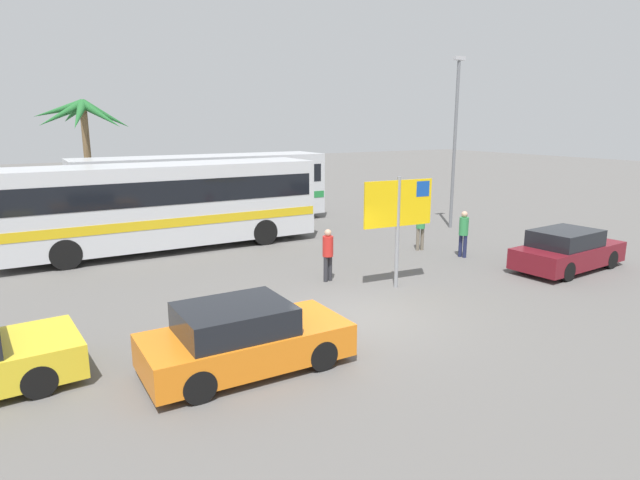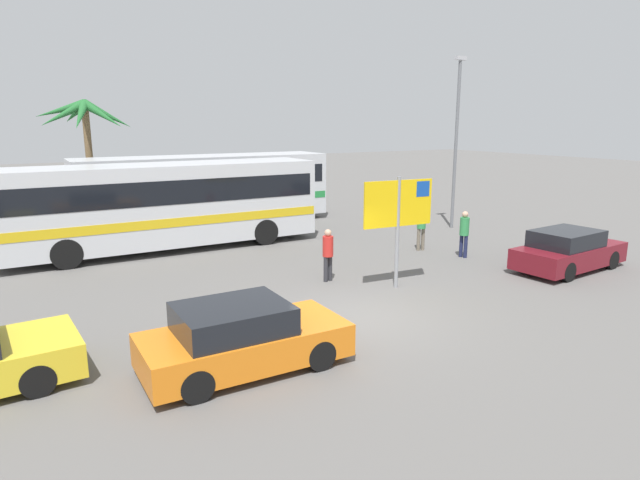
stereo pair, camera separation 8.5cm
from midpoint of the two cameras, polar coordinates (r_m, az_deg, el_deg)
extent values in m
plane|color=#605E5B|center=(13.20, 4.13, -8.32)|extent=(120.00, 120.00, 0.00)
cube|color=silver|center=(20.62, -16.14, 3.75)|extent=(11.35, 2.59, 2.90)
cube|color=black|center=(20.55, -16.23, 5.26)|extent=(10.90, 2.62, 0.84)
cube|color=gold|center=(20.70, -16.05, 2.36)|extent=(11.24, 2.62, 0.32)
cylinder|color=black|center=(22.99, -8.17, 1.87)|extent=(1.00, 0.28, 1.00)
cylinder|color=black|center=(20.88, -5.75, 0.86)|extent=(1.00, 0.28, 1.00)
cylinder|color=black|center=(21.44, -25.86, -0.03)|extent=(1.00, 0.28, 1.00)
cylinder|color=black|center=(19.16, -25.27, -1.34)|extent=(1.00, 0.28, 1.00)
cube|color=silver|center=(25.21, -12.00, 5.47)|extent=(11.35, 2.59, 2.90)
cube|color=black|center=(25.15, -12.06, 6.72)|extent=(10.90, 2.62, 0.84)
cube|color=#23843D|center=(25.27, -11.95, 4.33)|extent=(11.24, 2.62, 0.32)
cylinder|color=black|center=(27.72, -5.74, 3.74)|extent=(1.00, 0.28, 1.00)
cylinder|color=black|center=(25.64, -3.56, 3.07)|extent=(1.00, 0.28, 1.00)
cylinder|color=black|center=(25.67, -20.19, 2.33)|extent=(1.00, 0.28, 1.00)
cylinder|color=black|center=(23.40, -19.15, 1.49)|extent=(1.00, 0.28, 1.00)
cylinder|color=gray|center=(15.30, 8.39, 0.73)|extent=(0.11, 0.11, 3.20)
cube|color=yellow|center=(15.15, 8.50, 3.87)|extent=(2.20, 0.25, 1.30)
cube|color=#1447A8|center=(15.56, 11.00, 5.38)|extent=(0.44, 0.11, 0.44)
cube|color=orange|center=(10.60, -7.74, -10.98)|extent=(3.93, 1.77, 0.64)
cube|color=black|center=(10.30, -9.06, -8.24)|extent=(2.05, 1.63, 0.52)
cylinder|color=black|center=(11.81, -3.73, -9.33)|extent=(0.60, 0.16, 0.60)
cylinder|color=black|center=(10.50, 0.33, -12.19)|extent=(0.60, 0.16, 0.60)
cylinder|color=black|center=(11.03, -15.34, -11.39)|extent=(0.60, 0.16, 0.60)
cylinder|color=black|center=(9.62, -12.71, -14.95)|extent=(0.60, 0.16, 0.60)
cylinder|color=black|center=(12.31, -28.59, -9.96)|extent=(0.61, 0.20, 0.60)
cylinder|color=black|center=(10.74, -27.64, -13.12)|extent=(0.61, 0.20, 0.60)
cube|color=maroon|center=(19.03, 25.09, -1.46)|extent=(4.17, 1.96, 0.64)
cube|color=black|center=(18.70, 24.87, 0.16)|extent=(2.22, 1.68, 0.52)
cylinder|color=black|center=(20.50, 25.03, -1.06)|extent=(0.61, 0.21, 0.60)
cylinder|color=black|center=(19.81, 28.78, -1.87)|extent=(0.61, 0.21, 0.60)
cylinder|color=black|center=(18.42, 21.02, -2.13)|extent=(0.61, 0.21, 0.60)
cylinder|color=black|center=(17.64, 25.05, -3.10)|extent=(0.61, 0.21, 0.60)
cylinder|color=#2D2D33|center=(15.97, 0.76, -3.13)|extent=(0.13, 0.13, 0.77)
cylinder|color=#2D2D33|center=(16.09, 1.23, -3.01)|extent=(0.13, 0.13, 0.77)
cylinder|color=red|center=(15.86, 1.01, -0.67)|extent=(0.32, 0.32, 0.61)
sphere|color=tan|center=(15.77, 1.01, 0.78)|extent=(0.21, 0.21, 0.21)
cylinder|color=#1E2347|center=(19.45, 15.36, -0.69)|extent=(0.13, 0.13, 0.80)
cylinder|color=#1E2347|center=(19.55, 14.92, -0.60)|extent=(0.13, 0.13, 0.80)
cylinder|color=#338E4C|center=(19.36, 15.26, 1.41)|extent=(0.32, 0.32, 0.63)
sphere|color=tan|center=(19.28, 15.33, 2.65)|extent=(0.22, 0.22, 0.22)
cylinder|color=#706656|center=(20.17, 10.57, 0.06)|extent=(0.13, 0.13, 0.83)
cylinder|color=#706656|center=(20.25, 11.02, 0.09)|extent=(0.13, 0.13, 0.83)
cylinder|color=#338E4C|center=(20.07, 10.88, 2.15)|extent=(0.32, 0.32, 0.66)
sphere|color=tan|center=(19.99, 10.93, 3.40)|extent=(0.23, 0.23, 0.23)
cylinder|color=slate|center=(24.56, 14.35, 9.60)|extent=(0.14, 0.14, 7.22)
cube|color=#B2B2B7|center=(24.68, 14.84, 18.22)|extent=(0.56, 0.20, 0.16)
cylinder|color=brown|center=(27.34, -23.19, 7.20)|extent=(0.32, 0.32, 5.28)
cone|color=#23662D|center=(27.31, -21.55, 12.21)|extent=(2.17, 0.64, 1.43)
cone|color=#23662D|center=(28.17, -22.53, 12.48)|extent=(1.71, 2.02, 1.10)
cone|color=#23662D|center=(28.19, -24.53, 12.19)|extent=(1.10, 2.23, 1.21)
cone|color=#23662D|center=(27.47, -25.87, 12.32)|extent=(2.26, 1.07, 1.00)
cone|color=#23662D|center=(26.90, -25.59, 11.96)|extent=(2.20, 1.01, 1.36)
cone|color=#23662D|center=(26.34, -24.07, 11.98)|extent=(1.13, 2.15, 1.46)
cone|color=#23662D|center=(26.63, -22.03, 12.21)|extent=(1.74, 1.91, 1.41)
camera|label=1|loc=(0.04, -89.85, 0.03)|focal=30.06mm
camera|label=2|loc=(0.04, 90.15, -0.03)|focal=30.06mm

